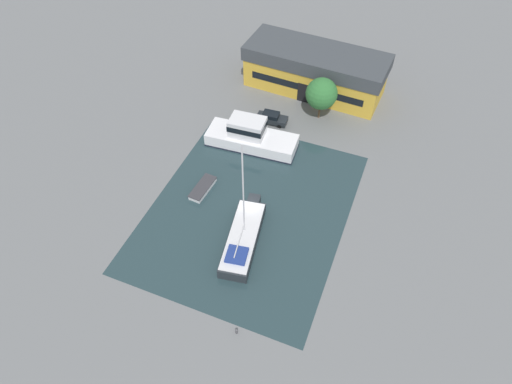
{
  "coord_description": "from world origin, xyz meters",
  "views": [
    {
      "loc": [
        13.12,
        -30.77,
        40.7
      ],
      "look_at": [
        0.0,
        2.04,
        1.0
      ],
      "focal_mm": 32.0,
      "sensor_mm": 36.0,
      "label": 1
    }
  ],
  "objects_px": {
    "parked_car": "(272,118)",
    "sailboat_moored": "(243,237)",
    "warehouse_building": "(315,70)",
    "motor_cruiser": "(250,136)",
    "quay_tree_near_building": "(322,94)",
    "small_dinghy": "(203,188)"
  },
  "relations": [
    {
      "from": "parked_car",
      "to": "sailboat_moored",
      "type": "bearing_deg",
      "value": 8.27
    },
    {
      "from": "warehouse_building",
      "to": "motor_cruiser",
      "type": "xyz_separation_m",
      "value": [
        -3.99,
        -15.09,
        -1.69
      ]
    },
    {
      "from": "motor_cruiser",
      "to": "sailboat_moored",
      "type": "bearing_deg",
      "value": -164.44
    },
    {
      "from": "parked_car",
      "to": "sailboat_moored",
      "type": "relative_size",
      "value": 0.31
    },
    {
      "from": "quay_tree_near_building",
      "to": "small_dinghy",
      "type": "xyz_separation_m",
      "value": [
        -8.98,
        -18.3,
        -3.71
      ]
    },
    {
      "from": "parked_car",
      "to": "motor_cruiser",
      "type": "relative_size",
      "value": 0.36
    },
    {
      "from": "warehouse_building",
      "to": "sailboat_moored",
      "type": "bearing_deg",
      "value": -84.49
    },
    {
      "from": "quay_tree_near_building",
      "to": "sailboat_moored",
      "type": "bearing_deg",
      "value": -93.74
    },
    {
      "from": "quay_tree_near_building",
      "to": "warehouse_building",
      "type": "bearing_deg",
      "value": 113.11
    },
    {
      "from": "warehouse_building",
      "to": "sailboat_moored",
      "type": "height_order",
      "value": "sailboat_moored"
    },
    {
      "from": "sailboat_moored",
      "to": "small_dinghy",
      "type": "relative_size",
      "value": 3.15
    },
    {
      "from": "quay_tree_near_building",
      "to": "motor_cruiser",
      "type": "distance_m",
      "value": 11.32
    },
    {
      "from": "warehouse_building",
      "to": "parked_car",
      "type": "relative_size",
      "value": 4.78
    },
    {
      "from": "parked_car",
      "to": "sailboat_moored",
      "type": "distance_m",
      "value": 20.4
    },
    {
      "from": "warehouse_building",
      "to": "motor_cruiser",
      "type": "height_order",
      "value": "warehouse_building"
    },
    {
      "from": "quay_tree_near_building",
      "to": "motor_cruiser",
      "type": "bearing_deg",
      "value": -127.35
    },
    {
      "from": "sailboat_moored",
      "to": "warehouse_building",
      "type": "bearing_deg",
      "value": 82.8
    },
    {
      "from": "warehouse_building",
      "to": "quay_tree_near_building",
      "type": "relative_size",
      "value": 3.34
    },
    {
      "from": "warehouse_building",
      "to": "sailboat_moored",
      "type": "distance_m",
      "value": 29.84
    },
    {
      "from": "sailboat_moored",
      "to": "parked_car",
      "type": "bearing_deg",
      "value": 92.44
    },
    {
      "from": "parked_car",
      "to": "small_dinghy",
      "type": "xyz_separation_m",
      "value": [
        -3.24,
        -14.85,
        -0.47
      ]
    },
    {
      "from": "sailboat_moored",
      "to": "motor_cruiser",
      "type": "distance_m",
      "value": 15.54
    }
  ]
}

